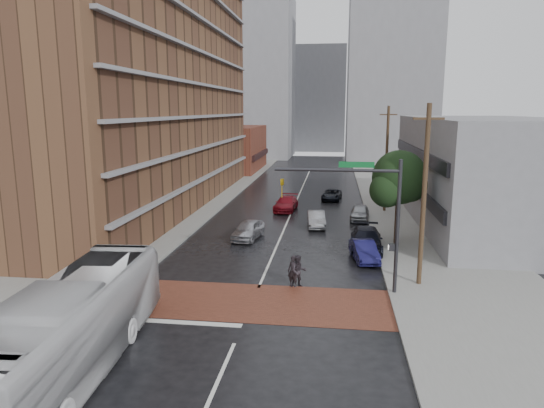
% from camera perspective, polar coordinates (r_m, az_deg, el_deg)
% --- Properties ---
extents(ground, '(160.00, 160.00, 0.00)m').
position_cam_1_polar(ground, '(24.78, -2.53, -11.91)').
color(ground, black).
rests_on(ground, ground).
extents(crosswalk, '(14.00, 5.00, 0.02)m').
position_cam_1_polar(crosswalk, '(25.23, -2.33, -11.45)').
color(crosswalk, brown).
rests_on(crosswalk, ground).
extents(sidewalk_west, '(9.00, 90.00, 0.15)m').
position_cam_1_polar(sidewalk_west, '(50.84, -10.46, 0.01)').
color(sidewalk_west, gray).
rests_on(sidewalk_west, ground).
extents(sidewalk_east, '(9.00, 90.00, 0.15)m').
position_cam_1_polar(sidewalk_east, '(48.99, 16.08, -0.66)').
color(sidewalk_east, gray).
rests_on(sidewalk_east, ground).
extents(apartment_block, '(10.00, 44.00, 28.00)m').
position_cam_1_polar(apartment_block, '(50.01, -14.24, 15.71)').
color(apartment_block, brown).
rests_on(apartment_block, ground).
extents(storefront_west, '(8.00, 16.00, 7.00)m').
position_cam_1_polar(storefront_west, '(78.36, -4.40, 6.53)').
color(storefront_west, brown).
rests_on(storefront_west, ground).
extents(building_east, '(11.00, 26.00, 9.00)m').
position_cam_1_polar(building_east, '(44.56, 23.71, 3.48)').
color(building_east, gray).
rests_on(building_east, ground).
extents(distant_tower_west, '(18.00, 16.00, 32.00)m').
position_cam_1_polar(distant_tower_west, '(102.25, -2.81, 14.61)').
color(distant_tower_west, gray).
rests_on(distant_tower_west, ground).
extents(distant_tower_east, '(16.00, 14.00, 36.00)m').
position_cam_1_polar(distant_tower_east, '(95.35, 13.96, 15.77)').
color(distant_tower_east, gray).
rests_on(distant_tower_east, ground).
extents(distant_tower_center, '(12.00, 10.00, 24.00)m').
position_cam_1_polar(distant_tower_center, '(117.55, 5.61, 12.16)').
color(distant_tower_center, gray).
rests_on(distant_tower_center, ground).
extents(street_tree, '(4.20, 4.10, 6.90)m').
position_cam_1_polar(street_tree, '(35.13, 14.75, 2.63)').
color(street_tree, '#332319').
rests_on(street_tree, ground).
extents(signal_mast, '(6.50, 0.30, 7.20)m').
position_cam_1_polar(signal_mast, '(25.51, 11.43, -0.31)').
color(signal_mast, '#2D2D33').
rests_on(signal_mast, ground).
extents(utility_pole_near, '(1.60, 0.26, 10.00)m').
position_cam_1_polar(utility_pole_near, '(27.26, 17.45, 1.00)').
color(utility_pole_near, '#473321').
rests_on(utility_pole_near, ground).
extents(utility_pole_far, '(1.60, 0.26, 10.00)m').
position_cam_1_polar(utility_pole_far, '(46.92, 13.32, 5.24)').
color(utility_pole_far, '#473321').
rests_on(utility_pole_far, ground).
extents(transit_bus, '(3.79, 12.80, 3.52)m').
position_cam_1_polar(transit_bus, '(19.79, -22.69, -13.39)').
color(transit_bus, silver).
rests_on(transit_bus, ground).
extents(pedestrian_a, '(0.75, 0.63, 1.77)m').
position_cam_1_polar(pedestrian_a, '(27.01, 2.51, -7.92)').
color(pedestrian_a, black).
rests_on(pedestrian_a, ground).
extents(pedestrian_b, '(1.03, 0.90, 1.79)m').
position_cam_1_polar(pedestrian_b, '(26.99, 3.15, -7.91)').
color(pedestrian_b, '#272127').
rests_on(pedestrian_b, ground).
extents(car_travel_a, '(2.31, 4.40, 1.43)m').
position_cam_1_polar(car_travel_a, '(36.75, -2.83, -3.04)').
color(car_travel_a, '#B7B8BF').
rests_on(car_travel_a, ground).
extents(car_travel_b, '(1.78, 4.11, 1.32)m').
position_cam_1_polar(car_travel_b, '(40.62, 5.23, -1.79)').
color(car_travel_b, '#A8ABB0').
rests_on(car_travel_b, ground).
extents(car_travel_c, '(2.27, 4.84, 1.37)m').
position_cam_1_polar(car_travel_c, '(47.03, 1.66, 0.05)').
color(car_travel_c, maroon).
rests_on(car_travel_c, ground).
extents(suv_travel, '(2.33, 4.32, 1.15)m').
position_cam_1_polar(suv_travel, '(52.97, 7.03, 1.11)').
color(suv_travel, black).
rests_on(suv_travel, ground).
extents(car_parked_near, '(1.97, 4.08, 1.29)m').
position_cam_1_polar(car_parked_near, '(32.16, 10.78, -5.43)').
color(car_parked_near, '#17154B').
rests_on(car_parked_near, ground).
extents(car_parked_mid, '(2.29, 5.30, 1.52)m').
position_cam_1_polar(car_parked_mid, '(34.37, 11.03, -4.16)').
color(car_parked_mid, black).
rests_on(car_parked_mid, ground).
extents(car_parked_far, '(1.93, 4.09, 1.35)m').
position_cam_1_polar(car_parked_far, '(43.69, 10.29, -0.98)').
color(car_parked_far, '#969A9D').
rests_on(car_parked_far, ground).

